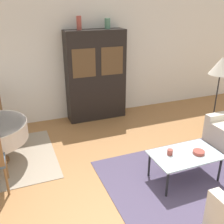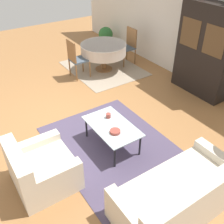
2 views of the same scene
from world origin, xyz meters
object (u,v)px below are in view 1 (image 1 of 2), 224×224
coffee_table (185,156)px  cup (170,152)px  floor_lamp (221,68)px  vase_tall (79,23)px  vase_short (107,24)px  bowl (199,152)px  display_cabinet (96,76)px

coffee_table → cup: size_ratio=12.11×
floor_lamp → vase_tall: bearing=149.3°
vase_tall → vase_short: (0.64, 0.00, -0.03)m
vase_short → bowl: bearing=-82.4°
coffee_table → cup: (-0.24, 0.08, 0.09)m
bowl → floor_lamp: bearing=42.1°
floor_lamp → vase_short: vase_short is taller
coffee_table → vase_short: (-0.20, 2.87, 1.78)m
bowl → display_cabinet: bearing=103.3°
display_cabinet → vase_short: size_ratio=9.22×
coffee_table → bowl: size_ratio=5.96×
coffee_table → bowl: bearing=-18.5°
coffee_table → vase_short: bearing=94.0°
cup → bowl: cup is taller
coffee_table → vase_tall: size_ratio=3.78×
cup → bowl: 0.45m
vase_short → vase_tall: bearing=-180.0°
vase_tall → vase_short: vase_tall is taller
bowl → vase_short: bearing=97.6°
floor_lamp → vase_short: 2.61m
floor_lamp → bowl: size_ratio=8.85×
vase_short → display_cabinet: bearing=-179.8°
vase_tall → coffee_table: bearing=-73.6°
floor_lamp → vase_tall: 3.12m
floor_lamp → cup: size_ratio=17.97×
display_cabinet → vase_short: (0.30, 0.00, 1.15)m
vase_tall → vase_short: bearing=0.0°
coffee_table → vase_tall: bearing=106.4°
floor_lamp → cup: floor_lamp is taller
cup → vase_short: bearing=89.2°
display_cabinet → cup: (0.26, -2.79, -0.54)m
floor_lamp → vase_short: size_ratio=7.07×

